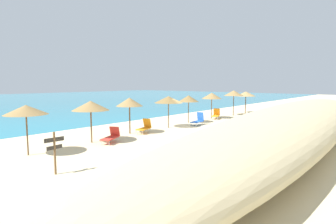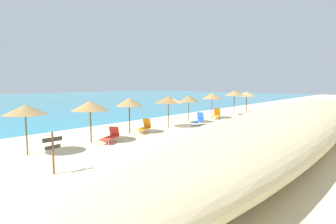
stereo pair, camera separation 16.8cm
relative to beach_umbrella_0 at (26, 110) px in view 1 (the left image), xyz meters
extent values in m
plane|color=beige|center=(12.93, -1.53, -2.43)|extent=(160.00, 160.00, 0.00)
ellipsoid|color=#C9B586|center=(13.06, -9.89, -1.18)|extent=(37.91, 8.05, 2.49)
cylinder|color=brown|center=(0.00, 0.00, -1.26)|extent=(0.08, 0.08, 2.33)
cone|color=olive|center=(0.00, 0.00, 0.01)|extent=(2.21, 2.21, 0.51)
cylinder|color=brown|center=(4.03, 0.10, -1.31)|extent=(0.09, 0.09, 2.23)
cone|color=olive|center=(4.03, 0.10, -0.04)|extent=(2.37, 2.37, 0.61)
cylinder|color=brown|center=(7.78, 0.61, -1.31)|extent=(0.10, 0.10, 2.23)
cone|color=olive|center=(7.78, 0.61, -0.02)|extent=(2.03, 2.03, 0.64)
cylinder|color=brown|center=(11.75, 0.12, -1.29)|extent=(0.08, 0.08, 2.28)
cone|color=olive|center=(11.75, 0.12, -0.01)|extent=(2.41, 2.41, 0.58)
cylinder|color=brown|center=(15.22, 0.55, -1.34)|extent=(0.07, 0.07, 2.17)
cone|color=olive|center=(15.22, 0.55, -0.10)|extent=(1.96, 1.96, 0.61)
cylinder|color=brown|center=(19.38, 0.53, -1.29)|extent=(0.09, 0.09, 2.27)
cone|color=olive|center=(19.38, 0.53, 0.02)|extent=(2.14, 2.14, 0.64)
cylinder|color=brown|center=(23.42, 0.02, -1.19)|extent=(0.08, 0.08, 2.47)
cone|color=olive|center=(23.42, 0.02, 0.20)|extent=(2.24, 2.24, 0.62)
cylinder|color=brown|center=(26.80, 0.07, -1.28)|extent=(0.10, 0.10, 2.28)
cone|color=#9E7F4C|center=(26.80, 0.07, 0.00)|extent=(2.45, 2.45, 0.59)
cube|color=orange|center=(19.26, -0.07, -2.09)|extent=(1.39, 1.04, 0.07)
cube|color=orange|center=(19.80, 0.13, -1.71)|extent=(0.42, 0.69, 0.74)
cylinder|color=silver|center=(18.67, 0.01, -2.27)|extent=(0.04, 0.04, 0.30)
cylinder|color=silver|center=(18.86, -0.51, -2.27)|extent=(0.04, 0.04, 0.30)
cylinder|color=silver|center=(19.66, 0.37, -2.27)|extent=(0.04, 0.04, 0.30)
cylinder|color=silver|center=(19.85, -0.15, -2.27)|extent=(0.04, 0.04, 0.30)
cube|color=red|center=(4.68, -0.93, -2.10)|extent=(1.64, 1.23, 0.07)
cube|color=red|center=(5.33, -0.64, -1.78)|extent=(0.50, 0.70, 0.64)
cylinder|color=silver|center=(3.98, -0.95, -2.28)|extent=(0.04, 0.04, 0.29)
cylinder|color=silver|center=(4.22, -1.46, -2.28)|extent=(0.04, 0.04, 0.29)
cylinder|color=silver|center=(5.14, -0.41, -2.28)|extent=(0.04, 0.04, 0.29)
cylinder|color=silver|center=(5.38, -0.92, -2.28)|extent=(0.04, 0.04, 0.29)
cube|color=orange|center=(8.43, -0.17, -2.07)|extent=(1.36, 0.92, 0.07)
cube|color=orange|center=(8.99, -0.03, -1.70)|extent=(0.44, 0.68, 0.73)
cylinder|color=silver|center=(7.85, -0.04, -2.27)|extent=(0.04, 0.04, 0.32)
cylinder|color=silver|center=(7.98, -0.56, -2.27)|extent=(0.04, 0.04, 0.32)
cylinder|color=silver|center=(8.88, 0.22, -2.27)|extent=(0.04, 0.04, 0.32)
cylinder|color=silver|center=(9.01, -0.30, -2.27)|extent=(0.04, 0.04, 0.32)
cube|color=blue|center=(14.34, -1.03, -2.09)|extent=(1.48, 0.78, 0.07)
cube|color=blue|center=(15.01, -0.96, -1.68)|extent=(0.30, 0.65, 0.81)
cylinder|color=silver|center=(13.71, -0.82, -2.28)|extent=(0.04, 0.04, 0.30)
cylinder|color=silver|center=(13.77, -1.36, -2.28)|extent=(0.04, 0.04, 0.30)
cylinder|color=silver|center=(14.92, -0.70, -2.28)|extent=(0.04, 0.04, 0.30)
cylinder|color=silver|center=(14.97, -1.23, -2.28)|extent=(0.04, 0.04, 0.30)
cylinder|color=brown|center=(-0.62, -4.06, -1.52)|extent=(0.09, 0.09, 1.81)
cube|color=#332D28|center=(-0.62, -4.06, -0.94)|extent=(0.84, 0.08, 0.18)
cube|color=#332D28|center=(-0.62, -4.06, -1.26)|extent=(0.72, 0.11, 0.16)
camera|label=1|loc=(-6.25, -15.04, 1.44)|focal=29.75mm
camera|label=2|loc=(-6.14, -15.16, 1.44)|focal=29.75mm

